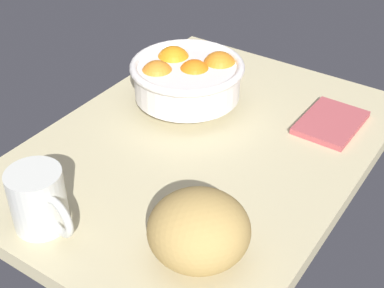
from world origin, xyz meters
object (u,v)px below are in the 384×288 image
object	(u,v)px
bread_loaf	(199,230)
napkin_folded	(331,122)
mug	(39,200)
fruit_bowl	(187,77)

from	to	relation	value
bread_loaf	napkin_folded	size ratio (longest dim) A/B	1.00
napkin_folded	mug	bearing A→B (deg)	-27.09
mug	fruit_bowl	bearing A→B (deg)	-177.64
napkin_folded	mug	size ratio (longest dim) A/B	1.13
fruit_bowl	mug	size ratio (longest dim) A/B	1.76
napkin_folded	fruit_bowl	bearing A→B (deg)	-71.79
bread_loaf	napkin_folded	distance (cm)	43.36
napkin_folded	mug	world-z (taller)	mug
napkin_folded	bread_loaf	bearing A→B (deg)	-3.50
fruit_bowl	napkin_folded	xyz separation A→B (cm)	(-9.14, 27.77, -5.74)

